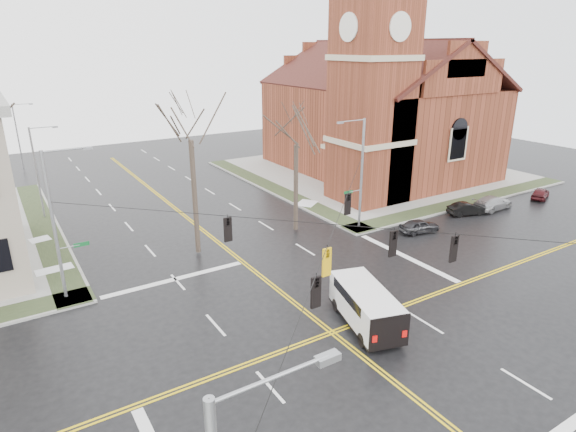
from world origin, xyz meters
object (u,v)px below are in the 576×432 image
parked_car_a (419,226)px  parked_car_c (493,203)px  tree_nw_near (190,132)px  parked_car_b (467,209)px  signal_pole_ne (360,171)px  tree_ne (296,139)px  parked_car_d (541,193)px  streetlight_north_a (38,169)px  signal_pole_nw (57,222)px  church (377,102)px  cargo_van (364,302)px  streetlight_north_b (19,135)px

parked_car_a → parked_car_c: bearing=-75.7°
tree_nw_near → parked_car_b: bearing=-11.4°
signal_pole_ne → tree_ne: bearing=156.0°
parked_car_d → tree_nw_near: 35.71m
streetlight_north_a → signal_pole_nw: bearing=-92.3°
church → tree_nw_near: (-26.87, -11.19, 0.55)m
streetlight_north_a → parked_car_d: (42.81, -19.91, -3.90)m
parked_car_a → cargo_van: bearing=133.1°
church → streetlight_north_b: 42.53m
parked_car_d → streetlight_north_b: bearing=24.6°
church → signal_pole_nw: size_ratio=3.06×
signal_pole_nw → parked_car_d: 43.83m
signal_pole_ne → tree_nw_near: bearing=171.2°
signal_pole_nw → parked_car_b: (33.14, -2.74, -4.37)m
church → tree_nw_near: 29.12m
signal_pole_ne → streetlight_north_b: (-21.97, 36.50, -0.48)m
cargo_van → parked_car_c: bearing=36.5°
signal_pole_ne → streetlight_north_a: (-21.97, 16.50, -0.48)m
signal_pole_nw → parked_car_a: bearing=-7.8°
church → signal_pole_ne: bearing=-135.3°
parked_car_a → tree_ne: (-8.37, 5.72, 7.09)m
tree_ne → parked_car_b: bearing=-17.7°
streetlight_north_b → cargo_van: (12.72, -48.11, -3.21)m
signal_pole_ne → parked_car_d: size_ratio=2.70×
cargo_van → parked_car_c: size_ratio=1.33×
signal_pole_nw → parked_car_d: signal_pole_nw is taller
streetlight_north_a → tree_ne: size_ratio=0.76×
signal_pole_nw → tree_nw_near: tree_nw_near is taller
signal_pole_ne → cargo_van: signal_pole_ne is taller
signal_pole_ne → signal_pole_nw: size_ratio=1.00×
signal_pole_ne → signal_pole_nw: same height
church → cargo_van: church is taller
cargo_van → tree_ne: tree_ne is taller
streetlight_north_a → parked_car_c: bearing=-28.6°
parked_car_d → tree_ne: bearing=55.3°
parked_car_b → parked_car_d: bearing=-76.3°
church → tree_ne: church is taller
church → signal_pole_nw: bearing=-159.8°
signal_pole_ne → tree_nw_near: tree_nw_near is taller
parked_car_b → church: bearing=7.0°
church → streetlight_north_b: church is taller
parked_car_d → tree_ne: tree_ne is taller
church → parked_car_b: church is taller
streetlight_north_a → parked_car_c: streetlight_north_a is taller
streetlight_north_b → parked_car_b: bearing=-50.4°
streetlight_north_b → tree_ne: 38.53m
parked_car_c → parked_car_d: size_ratio=1.34×
church → streetlight_north_b: (-35.42, 23.22, -3.97)m
signal_pole_ne → parked_car_a: (3.55, -3.57, -4.38)m
signal_pole_nw → tree_ne: size_ratio=0.85×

